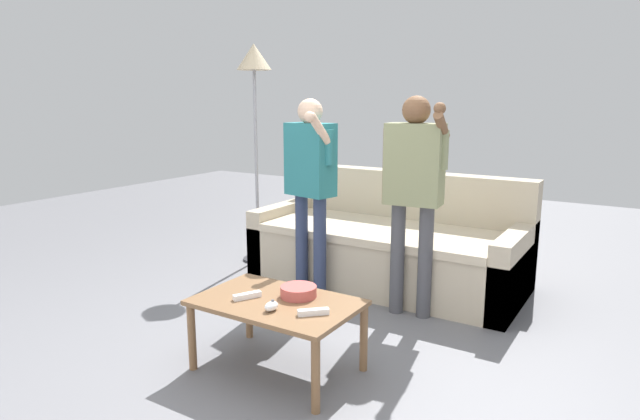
{
  "coord_description": "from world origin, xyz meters",
  "views": [
    {
      "loc": [
        1.65,
        -2.37,
        1.46
      ],
      "look_at": [
        -0.05,
        0.36,
        0.8
      ],
      "focal_mm": 30.47,
      "sensor_mm": 36.0,
      "label": 1
    }
  ],
  "objects_px": {
    "floor_lamp": "(254,78)",
    "game_remote_wand_far": "(247,296)",
    "game_remote_wand_near": "(313,312)",
    "player_left": "(310,174)",
    "coffee_table": "(277,310)",
    "couch": "(390,246)",
    "snack_bowl": "(298,291)",
    "player_right": "(414,181)",
    "game_remote_nunchuk": "(271,306)"
  },
  "relations": [
    {
      "from": "floor_lamp",
      "to": "game_remote_wand_far",
      "type": "bearing_deg",
      "value": -53.12
    },
    {
      "from": "floor_lamp",
      "to": "game_remote_wand_near",
      "type": "distance_m",
      "value": 2.63
    },
    {
      "from": "player_left",
      "to": "coffee_table",
      "type": "bearing_deg",
      "value": -65.62
    },
    {
      "from": "couch",
      "to": "game_remote_wand_near",
      "type": "bearing_deg",
      "value": -77.58
    },
    {
      "from": "coffee_table",
      "to": "snack_bowl",
      "type": "height_order",
      "value": "snack_bowl"
    },
    {
      "from": "player_right",
      "to": "game_remote_wand_far",
      "type": "height_order",
      "value": "player_right"
    },
    {
      "from": "player_left",
      "to": "game_remote_wand_far",
      "type": "distance_m",
      "value": 1.29
    },
    {
      "from": "snack_bowl",
      "to": "game_remote_wand_near",
      "type": "height_order",
      "value": "snack_bowl"
    },
    {
      "from": "coffee_table",
      "to": "game_remote_wand_near",
      "type": "xyz_separation_m",
      "value": [
        0.27,
        -0.06,
        0.07
      ]
    },
    {
      "from": "snack_bowl",
      "to": "game_remote_nunchuk",
      "type": "relative_size",
      "value": 2.25
    },
    {
      "from": "couch",
      "to": "snack_bowl",
      "type": "xyz_separation_m",
      "value": [
        0.18,
        -1.56,
        0.14
      ]
    },
    {
      "from": "snack_bowl",
      "to": "game_remote_wand_far",
      "type": "height_order",
      "value": "snack_bowl"
    },
    {
      "from": "game_remote_nunchuk",
      "to": "player_right",
      "type": "distance_m",
      "value": 1.36
    },
    {
      "from": "game_remote_wand_far",
      "to": "floor_lamp",
      "type": "bearing_deg",
      "value": 126.88
    },
    {
      "from": "coffee_table",
      "to": "couch",
      "type": "bearing_deg",
      "value": 93.8
    },
    {
      "from": "coffee_table",
      "to": "floor_lamp",
      "type": "bearing_deg",
      "value": 131.27
    },
    {
      "from": "snack_bowl",
      "to": "game_remote_nunchuk",
      "type": "height_order",
      "value": "snack_bowl"
    },
    {
      "from": "floor_lamp",
      "to": "game_remote_wand_far",
      "type": "height_order",
      "value": "floor_lamp"
    },
    {
      "from": "player_right",
      "to": "player_left",
      "type": "bearing_deg",
      "value": -178.08
    },
    {
      "from": "snack_bowl",
      "to": "player_right",
      "type": "bearing_deg",
      "value": 76.52
    },
    {
      "from": "game_remote_wand_far",
      "to": "player_left",
      "type": "bearing_deg",
      "value": 106.33
    },
    {
      "from": "couch",
      "to": "coffee_table",
      "type": "height_order",
      "value": "couch"
    },
    {
      "from": "couch",
      "to": "player_left",
      "type": "height_order",
      "value": "player_left"
    },
    {
      "from": "couch",
      "to": "floor_lamp",
      "type": "height_order",
      "value": "floor_lamp"
    },
    {
      "from": "game_remote_nunchuk",
      "to": "game_remote_wand_far",
      "type": "distance_m",
      "value": 0.23
    },
    {
      "from": "snack_bowl",
      "to": "game_remote_wand_far",
      "type": "relative_size",
      "value": 1.28
    },
    {
      "from": "couch",
      "to": "game_remote_wand_near",
      "type": "distance_m",
      "value": 1.77
    },
    {
      "from": "game_remote_nunchuk",
      "to": "floor_lamp",
      "type": "bearing_deg",
      "value": 130.24
    },
    {
      "from": "floor_lamp",
      "to": "player_left",
      "type": "distance_m",
      "value": 1.25
    },
    {
      "from": "couch",
      "to": "game_remote_nunchuk",
      "type": "bearing_deg",
      "value": -84.59
    },
    {
      "from": "snack_bowl",
      "to": "player_right",
      "type": "height_order",
      "value": "player_right"
    },
    {
      "from": "couch",
      "to": "game_remote_wand_far",
      "type": "bearing_deg",
      "value": -91.51
    },
    {
      "from": "couch",
      "to": "player_left",
      "type": "xyz_separation_m",
      "value": [
        -0.38,
        -0.58,
        0.63
      ]
    },
    {
      "from": "coffee_table",
      "to": "game_remote_wand_near",
      "type": "distance_m",
      "value": 0.28
    },
    {
      "from": "couch",
      "to": "game_remote_nunchuk",
      "type": "xyz_separation_m",
      "value": [
        0.17,
        -1.8,
        0.13
      ]
    },
    {
      "from": "player_right",
      "to": "snack_bowl",
      "type": "bearing_deg",
      "value": -103.48
    },
    {
      "from": "game_remote_nunchuk",
      "to": "coffee_table",
      "type": "bearing_deg",
      "value": 114.76
    },
    {
      "from": "player_left",
      "to": "player_right",
      "type": "bearing_deg",
      "value": 1.92
    },
    {
      "from": "snack_bowl",
      "to": "couch",
      "type": "bearing_deg",
      "value": 96.41
    },
    {
      "from": "coffee_table",
      "to": "game_remote_nunchuk",
      "type": "xyz_separation_m",
      "value": [
        0.06,
        -0.13,
        0.08
      ]
    },
    {
      "from": "game_remote_nunchuk",
      "to": "game_remote_wand_near",
      "type": "bearing_deg",
      "value": 17.77
    },
    {
      "from": "player_right",
      "to": "couch",
      "type": "bearing_deg",
      "value": 126.68
    },
    {
      "from": "snack_bowl",
      "to": "player_left",
      "type": "bearing_deg",
      "value": 119.7
    },
    {
      "from": "game_remote_nunchuk",
      "to": "floor_lamp",
      "type": "height_order",
      "value": "floor_lamp"
    },
    {
      "from": "coffee_table",
      "to": "game_remote_wand_near",
      "type": "height_order",
      "value": "game_remote_wand_near"
    },
    {
      "from": "floor_lamp",
      "to": "game_remote_wand_near",
      "type": "bearing_deg",
      "value": -44.72
    },
    {
      "from": "game_remote_wand_near",
      "to": "game_remote_wand_far",
      "type": "xyz_separation_m",
      "value": [
        -0.43,
        0.0,
        0.0
      ]
    },
    {
      "from": "couch",
      "to": "game_remote_wand_near",
      "type": "xyz_separation_m",
      "value": [
        0.38,
        -1.73,
        0.12
      ]
    },
    {
      "from": "coffee_table",
      "to": "floor_lamp",
      "type": "distance_m",
      "value": 2.46
    },
    {
      "from": "snack_bowl",
      "to": "floor_lamp",
      "type": "height_order",
      "value": "floor_lamp"
    }
  ]
}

